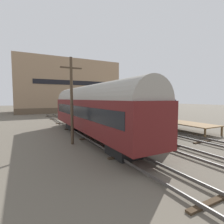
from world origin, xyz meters
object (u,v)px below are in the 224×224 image
bench (163,115)px  utility_pole (72,99)px  train_car_maroon (92,108)px  train_car_grey (112,107)px  person_worker (146,137)px  train_car_navy (125,105)px

bench → utility_pole: (-13.88, -3.53, 2.30)m
train_car_maroon → utility_pole: 2.75m
bench → utility_pole: bearing=-165.7°
train_car_grey → bench: (7.42, -1.42, -1.32)m
bench → person_worker: (-9.59, -8.05, -0.47)m
train_car_grey → person_worker: (-2.17, -9.47, -1.79)m
train_car_maroon → bench: 11.89m
bench → utility_pole: 14.50m
train_car_grey → train_car_maroon: size_ratio=1.00×
bench → train_car_grey: bearing=169.2°
bench → utility_pole: size_ratio=0.19×
train_car_navy → bench: 6.09m
train_car_grey → bench: train_car_grey is taller
utility_pole → person_worker: bearing=-46.5°
train_car_navy → utility_pole: utility_pole is taller
train_car_navy → utility_pole: bearing=-141.4°
train_car_navy → person_worker: train_car_navy is taller
bench → train_car_navy: bearing=123.4°
train_car_navy → person_worker: size_ratio=9.99×
train_car_navy → bench: train_car_navy is taller
train_car_grey → train_car_maroon: bearing=-138.4°
train_car_maroon → train_car_grey: bearing=41.6°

